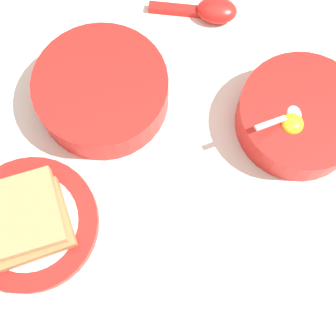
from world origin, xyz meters
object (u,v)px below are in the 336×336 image
at_px(egg_bowl, 300,116).
at_px(congee_bowl, 102,90).
at_px(toast_plate, 30,223).
at_px(soup_spoon, 210,10).
at_px(toast_sandwich, 24,219).

relative_size(egg_bowl, congee_bowl, 0.93).
bearing_deg(congee_bowl, egg_bowl, -100.73).
height_order(egg_bowl, toast_plate, egg_bowl).
bearing_deg(soup_spoon, toast_sandwich, 140.27).
relative_size(toast_plate, soup_spoon, 1.31).
distance_m(toast_sandwich, soup_spoon, 0.40).
bearing_deg(toast_plate, soup_spoon, -39.77).
height_order(egg_bowl, soup_spoon, egg_bowl).
xyz_separation_m(soup_spoon, congee_bowl, (-0.13, 0.16, 0.02)).
height_order(egg_bowl, toast_sandwich, egg_bowl).
distance_m(egg_bowl, congee_bowl, 0.27).
height_order(egg_bowl, congee_bowl, egg_bowl).
distance_m(toast_plate, toast_sandwich, 0.03).
bearing_deg(egg_bowl, toast_plate, 108.97).
bearing_deg(congee_bowl, toast_sandwich, 151.24).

